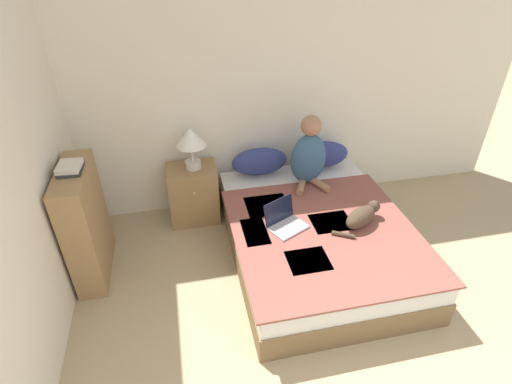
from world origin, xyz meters
TOP-DOWN VIEW (x-y plane):
  - wall_back at (0.00, 3.52)m, footprint 5.19×0.05m
  - bed at (0.05, 2.42)m, footprint 1.57×2.04m
  - pillow_near at (-0.29, 3.30)m, footprint 0.59×0.24m
  - pillow_far at (0.40, 3.30)m, footprint 0.59×0.24m
  - person_sitting at (0.15, 3.03)m, footprint 0.36×0.35m
  - cat_tabby at (0.40, 2.26)m, footprint 0.52×0.34m
  - laptop_open at (-0.27, 2.38)m, footprint 0.40×0.37m
  - nightstand at (-1.00, 3.26)m, footprint 0.50×0.39m
  - table_lamp at (-0.98, 3.26)m, footprint 0.29×0.29m
  - bookshelf at (-1.95, 2.66)m, footprint 0.24×0.75m
  - book_stack_top at (-1.94, 2.66)m, footprint 0.18×0.24m

SIDE VIEW (x-z plane):
  - bed at x=0.05m, z-range 0.00..0.43m
  - nightstand at x=-1.00m, z-range 0.00..0.61m
  - laptop_open at x=-0.27m, z-range 0.37..0.60m
  - bookshelf at x=-1.95m, z-range 0.00..1.04m
  - cat_tabby at x=0.40m, z-range 0.44..0.61m
  - pillow_near at x=-0.29m, z-range 0.44..0.73m
  - pillow_far at x=0.40m, z-range 0.44..0.73m
  - person_sitting at x=0.15m, z-range 0.39..1.12m
  - table_lamp at x=-0.98m, z-range 0.70..1.14m
  - book_stack_top at x=-1.94m, z-range 1.04..1.10m
  - wall_back at x=0.00m, z-range 0.00..2.55m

